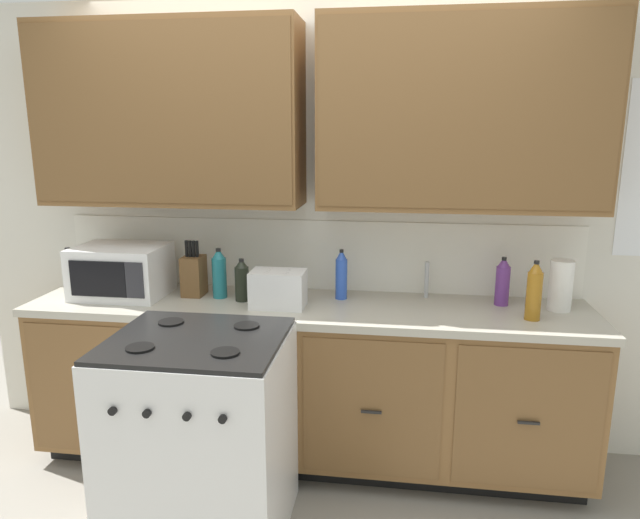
# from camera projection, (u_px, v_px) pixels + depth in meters

# --- Properties ---
(ground_plane) EXTENTS (8.00, 8.00, 0.00)m
(ground_plane) POSITION_uv_depth(u_px,v_px,m) (298.00, 491.00, 2.93)
(ground_plane) COLOR gray
(wall_unit) EXTENTS (4.13, 0.40, 2.51)m
(wall_unit) POSITION_uv_depth(u_px,v_px,m) (313.00, 159.00, 3.04)
(wall_unit) COLOR silver
(wall_unit) RESTS_ON ground_plane
(counter_run) EXTENTS (2.96, 0.64, 0.91)m
(counter_run) POSITION_uv_depth(u_px,v_px,m) (308.00, 382.00, 3.11)
(counter_run) COLOR black
(counter_run) RESTS_ON ground_plane
(stove_range) EXTENTS (0.76, 0.68, 0.95)m
(stove_range) POSITION_uv_depth(u_px,v_px,m) (201.00, 436.00, 2.56)
(stove_range) COLOR white
(stove_range) RESTS_ON ground_plane
(microwave) EXTENTS (0.48, 0.37, 0.28)m
(microwave) POSITION_uv_depth(u_px,v_px,m) (122.00, 271.00, 3.14)
(microwave) COLOR white
(microwave) RESTS_ON counter_run
(toaster) EXTENTS (0.28, 0.18, 0.19)m
(toaster) POSITION_uv_depth(u_px,v_px,m) (278.00, 289.00, 2.95)
(toaster) COLOR white
(toaster) RESTS_ON counter_run
(knife_block) EXTENTS (0.11, 0.14, 0.31)m
(knife_block) POSITION_uv_depth(u_px,v_px,m) (194.00, 275.00, 3.15)
(knife_block) COLOR brown
(knife_block) RESTS_ON counter_run
(sink_faucet) EXTENTS (0.02, 0.02, 0.20)m
(sink_faucet) POSITION_uv_depth(u_px,v_px,m) (427.00, 280.00, 3.11)
(sink_faucet) COLOR #B2B5BA
(sink_faucet) RESTS_ON counter_run
(paper_towel_roll) EXTENTS (0.12, 0.12, 0.26)m
(paper_towel_roll) POSITION_uv_depth(u_px,v_px,m) (561.00, 286.00, 2.88)
(paper_towel_roll) COLOR white
(paper_towel_roll) RESTS_ON counter_run
(bottle_violet) EXTENTS (0.07, 0.07, 0.26)m
(bottle_violet) POSITION_uv_depth(u_px,v_px,m) (503.00, 282.00, 2.97)
(bottle_violet) COLOR #663384
(bottle_violet) RESTS_ON counter_run
(bottle_teal) EXTENTS (0.08, 0.08, 0.28)m
(bottle_teal) POSITION_uv_depth(u_px,v_px,m) (219.00, 274.00, 3.10)
(bottle_teal) COLOR #1E707A
(bottle_teal) RESTS_ON counter_run
(bottle_clear) EXTENTS (0.08, 0.08, 0.26)m
(bottle_clear) POSITION_uv_depth(u_px,v_px,m) (69.00, 271.00, 3.20)
(bottle_clear) COLOR silver
(bottle_clear) RESTS_ON counter_run
(bottle_blue) EXTENTS (0.06, 0.06, 0.27)m
(bottle_blue) POSITION_uv_depth(u_px,v_px,m) (341.00, 275.00, 3.08)
(bottle_blue) COLOR blue
(bottle_blue) RESTS_ON counter_run
(bottle_amber) EXTENTS (0.07, 0.07, 0.29)m
(bottle_amber) POSITION_uv_depth(u_px,v_px,m) (534.00, 291.00, 2.73)
(bottle_amber) COLOR #9E6619
(bottle_amber) RESTS_ON counter_run
(bottle_dark) EXTENTS (0.08, 0.08, 0.23)m
(bottle_dark) POSITION_uv_depth(u_px,v_px,m) (242.00, 280.00, 3.04)
(bottle_dark) COLOR black
(bottle_dark) RESTS_ON counter_run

